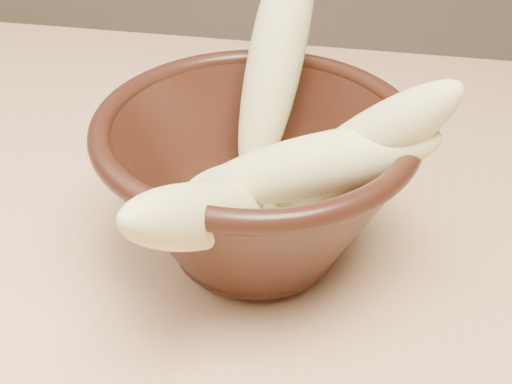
# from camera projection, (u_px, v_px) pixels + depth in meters

# --- Properties ---
(bowl) EXTENTS (0.19, 0.19, 0.10)m
(bowl) POSITION_uv_depth(u_px,v_px,m) (256.00, 180.00, 0.43)
(bowl) COLOR black
(bowl) RESTS_ON table
(milk_puddle) EXTENTS (0.11, 0.11, 0.01)m
(milk_puddle) POSITION_uv_depth(u_px,v_px,m) (256.00, 214.00, 0.45)
(milk_puddle) COLOR beige
(milk_puddle) RESTS_ON bowl
(banana_upright) EXTENTS (0.06, 0.12, 0.17)m
(banana_upright) POSITION_uv_depth(u_px,v_px,m) (276.00, 55.00, 0.45)
(banana_upright) COLOR #DED383
(banana_upright) RESTS_ON bowl
(banana_right) EXTENTS (0.13, 0.06, 0.13)m
(banana_right) POSITION_uv_depth(u_px,v_px,m) (359.00, 151.00, 0.40)
(banana_right) COLOR #DED383
(banana_right) RESTS_ON bowl
(banana_across) EXTENTS (0.15, 0.04, 0.09)m
(banana_across) POSITION_uv_depth(u_px,v_px,m) (312.00, 166.00, 0.40)
(banana_across) COLOR #DED383
(banana_across) RESTS_ON bowl
(banana_front) EXTENTS (0.07, 0.15, 0.11)m
(banana_front) POSITION_uv_depth(u_px,v_px,m) (203.00, 216.00, 0.37)
(banana_front) COLOR #DED383
(banana_front) RESTS_ON bowl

